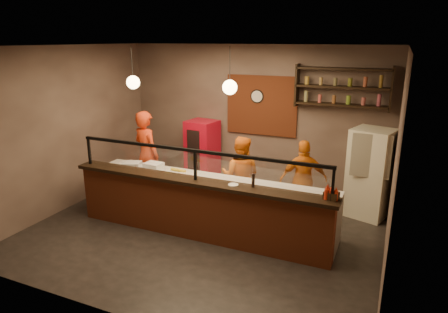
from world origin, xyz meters
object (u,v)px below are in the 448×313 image
at_px(cook_right, 303,180).
at_px(fridge, 370,173).
at_px(wall_clock, 257,96).
at_px(condiment_caddy, 331,195).
at_px(cook_mid, 240,176).
at_px(pepper_mill, 253,180).
at_px(cook_left, 147,155).
at_px(red_cooler, 202,153).
at_px(pizza_dough, 185,177).

xyz_separation_m(cook_right, fridge, (1.13, 0.60, 0.10)).
bearing_deg(wall_clock, condiment_caddy, -52.10).
relative_size(cook_mid, pepper_mill, 6.92).
height_order(wall_clock, pepper_mill, wall_clock).
xyz_separation_m(wall_clock, cook_mid, (0.22, -1.53, -1.32)).
distance_m(cook_mid, fridge, 2.46).
distance_m(cook_left, pepper_mill, 3.08).
xyz_separation_m(condiment_caddy, pepper_mill, (-1.21, 0.01, 0.06)).
distance_m(red_cooler, pepper_mill, 3.20).
height_order(pizza_dough, condiment_caddy, condiment_caddy).
bearing_deg(wall_clock, cook_mid, -81.76).
bearing_deg(condiment_caddy, red_cooler, 144.16).
xyz_separation_m(cook_left, condiment_caddy, (4.03, -1.20, 0.17)).
distance_m(pizza_dough, condiment_caddy, 2.68).
bearing_deg(pepper_mill, red_cooler, 131.32).
height_order(condiment_caddy, pepper_mill, pepper_mill).
bearing_deg(red_cooler, pepper_mill, -40.38).
distance_m(fridge, red_cooler, 3.72).
height_order(cook_right, condiment_caddy, cook_right).
bearing_deg(pizza_dough, cook_mid, 46.16).
bearing_deg(fridge, condiment_caddy, -84.08).
bearing_deg(fridge, wall_clock, -177.00).
xyz_separation_m(cook_right, red_cooler, (-2.58, 0.91, -0.00)).
distance_m(cook_left, cook_mid, 2.16).
xyz_separation_m(cook_right, pepper_mill, (-0.48, -1.48, 0.41)).
height_order(cook_mid, fridge, fridge).
bearing_deg(condiment_caddy, fridge, 79.14).
height_order(cook_right, pizza_dough, cook_right).
xyz_separation_m(cook_left, pepper_mill, (2.82, -1.20, 0.23)).
height_order(fridge, red_cooler, fridge).
height_order(cook_mid, pepper_mill, cook_mid).
height_order(red_cooler, pepper_mill, red_cooler).
bearing_deg(pizza_dough, cook_left, 148.88).
bearing_deg(pizza_dough, wall_clock, 76.73).
bearing_deg(red_cooler, cook_right, -11.07).
xyz_separation_m(cook_left, red_cooler, (0.73, 1.18, -0.18)).
bearing_deg(cook_mid, pizza_dough, 37.58).
bearing_deg(cook_mid, cook_right, -173.43).
distance_m(wall_clock, fridge, 2.86).
xyz_separation_m(cook_mid, fridge, (2.28, 0.91, 0.08)).
bearing_deg(cook_right, pepper_mill, 48.37).
xyz_separation_m(cook_left, cook_right, (3.30, 0.28, -0.18)).
relative_size(cook_left, cook_mid, 1.21).
bearing_deg(condiment_caddy, cook_left, 163.37).
bearing_deg(pepper_mill, cook_right, 71.96).
distance_m(wall_clock, cook_mid, 2.03).
relative_size(pizza_dough, condiment_caddy, 2.73).
relative_size(cook_right, pepper_mill, 6.77).
height_order(cook_left, fridge, cook_left).
bearing_deg(cook_left, pizza_dough, 169.43).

